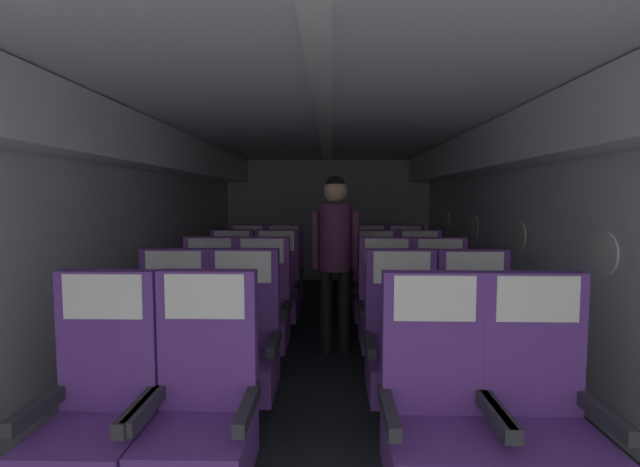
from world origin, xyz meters
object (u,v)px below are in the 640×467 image
object	(u,v)px
seat_d_right_window	(376,293)
seat_b_left_aisle	(241,351)
seat_d_left_aisle	(276,293)
seat_e_right_aisle	(406,278)
seat_a_left_aisle	(201,418)
seat_e_left_aisle	(284,278)
seat_e_right_window	(369,278)
seat_a_right_window	(437,422)
seat_b_right_aisle	(477,353)
seat_a_left_window	(97,418)
seat_b_right_window	(403,352)
seat_e_left_window	(247,277)
seat_b_left_window	(171,351)
seat_a_right_aisle	(543,424)
seat_d_left_window	(230,293)
seat_c_left_window	(208,315)
seat_c_right_window	(387,315)
seat_d_right_aisle	(421,293)
flight_attendant	(335,245)
seat_c_right_aisle	(441,317)
seat_c_left_aisle	(261,315)

from	to	relation	value
seat_d_right_window	seat_b_left_aisle	bearing A→B (deg)	-119.79
seat_d_left_aisle	seat_e_right_aisle	xyz separation A→B (m)	(1.43, 0.88, 0.00)
seat_a_left_aisle	seat_d_left_aisle	size ratio (longest dim) A/B	1.00
seat_e_left_aisle	seat_e_right_window	distance (m)	1.02
seat_a_left_aisle	seat_d_right_window	world-z (taller)	same
seat_a_right_window	seat_b_right_aisle	distance (m)	0.97
seat_a_left_window	seat_b_right_aisle	distance (m)	2.08
seat_b_right_window	seat_e_right_window	bearing A→B (deg)	89.74
seat_a_left_window	seat_e_right_window	xyz separation A→B (m)	(1.46, 3.48, 0.00)
seat_e_left_window	seat_e_right_window	world-z (taller)	same
seat_a_left_window	seat_b_left_window	distance (m)	0.87
seat_a_left_window	seat_d_left_aisle	world-z (taller)	same
seat_a_right_aisle	seat_e_right_aisle	size ratio (longest dim) A/B	1.00
seat_d_left_window	seat_d_right_window	bearing A→B (deg)	0.49
seat_b_left_window	seat_b_left_aisle	size ratio (longest dim) A/B	1.00
seat_c_left_window	seat_e_left_window	distance (m)	1.73
seat_c_left_window	seat_e_left_aisle	bearing A→B (deg)	76.01
seat_b_right_aisle	seat_c_right_window	size ratio (longest dim) A/B	1.00
seat_b_left_aisle	seat_d_right_aisle	xyz separation A→B (m)	(1.44, 1.75, 0.00)
seat_a_right_aisle	seat_e_left_aisle	world-z (taller)	same
seat_a_left_window	seat_b_right_window	size ratio (longest dim) A/B	1.00
seat_d_left_aisle	seat_e_right_aisle	world-z (taller)	same
seat_c_left_window	seat_d_left_window	size ratio (longest dim) A/B	1.00
seat_e_right_aisle	flight_attendant	bearing A→B (deg)	-123.15
seat_c_right_aisle	flight_attendant	distance (m)	1.09
seat_b_right_window	seat_d_left_aisle	distance (m)	1.99
seat_d_right_aisle	seat_e_left_aisle	size ratio (longest dim) A/B	1.00
seat_a_left_aisle	seat_c_left_aisle	bearing A→B (deg)	90.24
seat_a_left_window	seat_b_left_aisle	xyz separation A→B (m)	(0.45, 0.88, 0.00)
seat_c_right_window	seat_d_left_window	bearing A→B (deg)	149.71
seat_a_left_aisle	seat_b_left_aisle	size ratio (longest dim) A/B	1.00
seat_c_left_window	seat_d_right_aisle	world-z (taller)	same
seat_c_left_aisle	seat_e_left_window	size ratio (longest dim) A/B	1.00
seat_c_left_aisle	seat_c_right_window	distance (m)	1.02
seat_c_right_aisle	seat_e_right_window	world-z (taller)	same
seat_d_left_window	seat_c_right_window	bearing A→B (deg)	-30.29
seat_b_left_window	seat_b_right_window	size ratio (longest dim) A/B	1.00
seat_a_left_aisle	seat_c_left_window	size ratio (longest dim) A/B	1.00
seat_c_left_aisle	seat_d_right_window	size ratio (longest dim) A/B	1.00
seat_a_right_window	seat_b_left_aisle	bearing A→B (deg)	138.87
seat_c_right_aisle	seat_d_right_aisle	size ratio (longest dim) A/B	1.00
seat_c_left_aisle	seat_e_right_window	bearing A→B (deg)	59.71
seat_c_left_aisle	seat_e_right_window	world-z (taller)	same
seat_c_right_aisle	seat_d_left_window	size ratio (longest dim) A/B	1.00
seat_a_right_window	seat_e_right_aisle	xyz separation A→B (m)	(0.44, 3.48, 0.00)
seat_b_left_aisle	seat_d_right_aisle	distance (m)	2.27
seat_a_left_aisle	seat_b_right_window	size ratio (longest dim) A/B	1.00
seat_b_left_aisle	seat_e_right_aisle	size ratio (longest dim) A/B	1.00
seat_c_right_window	seat_d_right_window	size ratio (longest dim) A/B	1.00
seat_d_right_window	seat_e_left_window	bearing A→B (deg)	149.34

